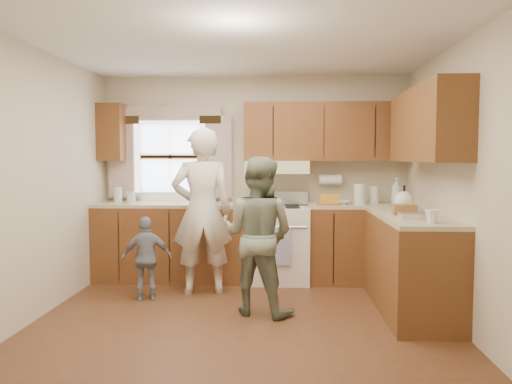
# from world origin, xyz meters

# --- Properties ---
(room) EXTENTS (3.80, 3.80, 3.80)m
(room) POSITION_xyz_m (0.00, 0.00, 1.25)
(room) COLOR #4F2B18
(room) RESTS_ON ground
(kitchen_fixtures) EXTENTS (3.80, 2.25, 2.15)m
(kitchen_fixtures) POSITION_xyz_m (0.61, 1.08, 0.84)
(kitchen_fixtures) COLOR #4A260F
(kitchen_fixtures) RESTS_ON ground
(stove) EXTENTS (0.76, 0.67, 1.07)m
(stove) POSITION_xyz_m (0.30, 1.44, 0.47)
(stove) COLOR silver
(stove) RESTS_ON ground
(woman_left) EXTENTS (0.73, 0.56, 1.81)m
(woman_left) POSITION_xyz_m (-0.51, 0.85, 0.91)
(woman_left) COLOR beige
(woman_left) RESTS_ON ground
(woman_right) EXTENTS (0.89, 0.80, 1.50)m
(woman_right) POSITION_xyz_m (0.13, 0.19, 0.75)
(woman_right) COLOR #1F3621
(woman_right) RESTS_ON ground
(child) EXTENTS (0.55, 0.33, 0.88)m
(child) POSITION_xyz_m (-1.05, 0.56, 0.44)
(child) COLOR gray
(child) RESTS_ON ground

